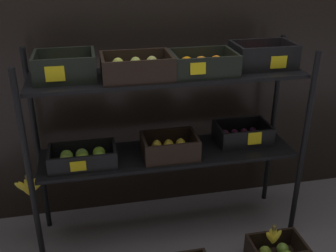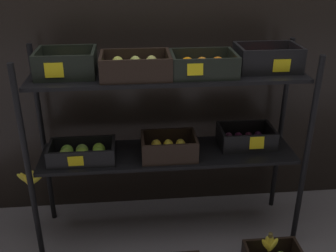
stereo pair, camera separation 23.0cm
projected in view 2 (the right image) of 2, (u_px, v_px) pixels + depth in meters
ground_plane at (168, 229)px, 2.62m from camera, size 10.00×10.00×0.00m
storefront_wall at (162, 63)px, 2.55m from camera, size 3.94×0.12×2.03m
display_rack at (167, 109)px, 2.25m from camera, size 1.68×0.43×1.20m
banana_bunch_loose at (269, 244)px, 2.21m from camera, size 0.11×0.04×0.13m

